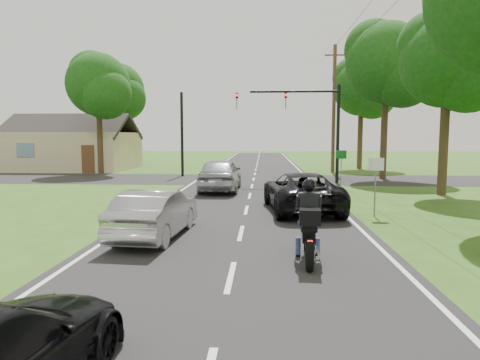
% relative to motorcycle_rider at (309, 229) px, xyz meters
% --- Properties ---
extents(ground, '(140.00, 140.00, 0.00)m').
position_rel_motorcycle_rider_xyz_m(ground, '(-1.72, 2.79, -0.77)').
color(ground, '#324F16').
rests_on(ground, ground).
extents(road, '(8.00, 100.00, 0.01)m').
position_rel_motorcycle_rider_xyz_m(road, '(-1.72, 12.79, -0.77)').
color(road, black).
rests_on(road, ground).
extents(cross_road, '(60.00, 7.00, 0.01)m').
position_rel_motorcycle_rider_xyz_m(cross_road, '(-1.72, 18.79, -0.77)').
color(cross_road, black).
rests_on(cross_road, ground).
extents(motorcycle_rider, '(0.64, 2.28, 1.96)m').
position_rel_motorcycle_rider_xyz_m(motorcycle_rider, '(0.00, 0.00, 0.00)').
color(motorcycle_rider, black).
rests_on(motorcycle_rider, ground).
extents(dark_suv, '(3.05, 5.65, 1.51)m').
position_rel_motorcycle_rider_xyz_m(dark_suv, '(0.41, 6.79, -0.01)').
color(dark_suv, black).
rests_on(dark_suv, road).
extents(silver_sedan, '(1.78, 4.31, 1.39)m').
position_rel_motorcycle_rider_xyz_m(silver_sedan, '(-4.15, 2.16, -0.07)').
color(silver_sedan, '#A4A3A8').
rests_on(silver_sedan, road).
extents(silver_suv, '(2.07, 5.11, 1.74)m').
position_rel_motorcycle_rider_xyz_m(silver_suv, '(-3.34, 12.69, 0.11)').
color(silver_suv, '#A2A4AA').
rests_on(silver_suv, road).
extents(traffic_signal, '(6.38, 0.44, 6.00)m').
position_rel_motorcycle_rider_xyz_m(traffic_signal, '(1.62, 16.79, 3.37)').
color(traffic_signal, black).
rests_on(traffic_signal, ground).
extents(signal_pole_far, '(0.20, 0.20, 6.00)m').
position_rel_motorcycle_rider_xyz_m(signal_pole_far, '(-6.92, 20.79, 2.23)').
color(signal_pole_far, black).
rests_on(signal_pole_far, ground).
extents(utility_pole_far, '(1.60, 0.28, 10.00)m').
position_rel_motorcycle_rider_xyz_m(utility_pole_far, '(4.48, 24.79, 4.31)').
color(utility_pole_far, brown).
rests_on(utility_pole_far, ground).
extents(sign_white, '(0.55, 0.07, 2.12)m').
position_rel_motorcycle_rider_xyz_m(sign_white, '(2.98, 5.77, 0.83)').
color(sign_white, slate).
rests_on(sign_white, ground).
extents(sign_green, '(0.55, 0.07, 2.12)m').
position_rel_motorcycle_rider_xyz_m(sign_green, '(3.18, 13.77, 0.83)').
color(sign_green, slate).
rests_on(sign_green, ground).
extents(tree_row_c, '(4.80, 4.65, 8.76)m').
position_rel_motorcycle_rider_xyz_m(tree_row_c, '(8.03, 11.59, 5.46)').
color(tree_row_c, '#332316').
rests_on(tree_row_c, ground).
extents(tree_row_d, '(5.76, 5.58, 10.45)m').
position_rel_motorcycle_rider_xyz_m(tree_row_d, '(7.38, 19.55, 6.66)').
color(tree_row_d, '#332316').
rests_on(tree_row_d, ground).
extents(tree_row_e, '(5.28, 5.12, 9.61)m').
position_rel_motorcycle_rider_xyz_m(tree_row_e, '(7.76, 28.57, 6.06)').
color(tree_row_e, '#332316').
rests_on(tree_row_e, ground).
extents(tree_left_near, '(5.12, 4.96, 9.22)m').
position_rel_motorcycle_rider_xyz_m(tree_left_near, '(-13.45, 22.57, 5.76)').
color(tree_left_near, '#332316').
rests_on(tree_left_near, ground).
extents(tree_left_far, '(5.76, 5.58, 10.14)m').
position_rel_motorcycle_rider_xyz_m(tree_left_far, '(-15.42, 32.55, 6.36)').
color(tree_left_far, '#332316').
rests_on(tree_left_far, ground).
extents(house, '(10.20, 8.00, 4.84)m').
position_rel_motorcycle_rider_xyz_m(house, '(-17.72, 26.79, 1.00)').
color(house, tan).
rests_on(house, ground).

